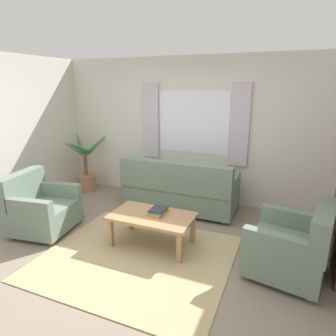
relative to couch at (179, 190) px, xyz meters
name	(u,v)px	position (x,y,z in m)	size (l,w,h in m)	color
ground_plane	(137,257)	(0.03, -1.59, -0.37)	(6.24, 6.24, 0.00)	gray
wall_back	(194,131)	(0.03, 0.67, 0.93)	(5.32, 0.12, 2.60)	silver
window_with_curtains	(193,123)	(0.03, 0.58, 1.08)	(1.98, 0.07, 1.40)	white
area_rug	(137,257)	(0.03, -1.59, -0.36)	(2.30, 2.02, 0.01)	tan
couch	(179,190)	(0.00, 0.00, 0.00)	(1.90, 0.82, 0.92)	slate
armchair_left	(40,208)	(-1.63, -1.49, -0.01)	(0.93, 0.95, 0.88)	slate
armchair_right	(293,247)	(1.82, -1.22, -0.01)	(0.96, 0.98, 0.88)	slate
coffee_table	(152,219)	(0.07, -1.23, 0.01)	(1.10, 0.64, 0.44)	#A87F56
book_stack_on_table	(158,211)	(0.13, -1.16, 0.10)	(0.22, 0.31, 0.07)	orange
potted_plant	(86,167)	(-2.09, 0.19, 0.12)	(0.96, 1.23, 1.20)	#9E6B4C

